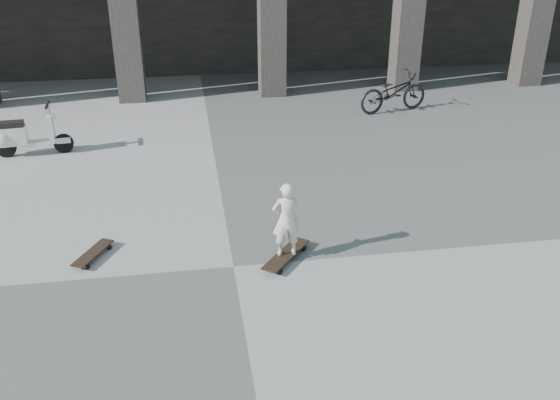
{
  "coord_description": "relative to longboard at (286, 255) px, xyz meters",
  "views": [
    {
      "loc": [
        -0.46,
        -6.64,
        4.05
      ],
      "look_at": [
        0.71,
        0.56,
        0.65
      ],
      "focal_mm": 38.0,
      "sensor_mm": 36.0,
      "label": 1
    }
  ],
  "objects": [
    {
      "name": "ground",
      "position": [
        -0.71,
        -0.06,
        -0.08
      ],
      "size": [
        90.0,
        90.0,
        0.0
      ],
      "primitive_type": "plane",
      "color": "#51514E",
      "rests_on": "ground"
    },
    {
      "name": "longboard",
      "position": [
        0.0,
        0.0,
        0.0
      ],
      "size": [
        0.77,
        0.9,
        0.1
      ],
      "rotation": [
        0.0,
        0.0,
        0.91
      ],
      "color": "black",
      "rests_on": "ground"
    },
    {
      "name": "skateboard_spare",
      "position": [
        -2.54,
        0.46,
        -0.01
      ],
      "size": [
        0.5,
        0.77,
        0.09
      ],
      "rotation": [
        0.0,
        0.0,
        1.12
      ],
      "color": "black",
      "rests_on": "ground"
    },
    {
      "name": "child",
      "position": [
        0.0,
        0.0,
        0.53
      ],
      "size": [
        0.38,
        0.26,
        1.01
      ],
      "primitive_type": "imported",
      "rotation": [
        0.0,
        0.0,
        3.18
      ],
      "color": "beige",
      "rests_on": "longboard"
    },
    {
      "name": "scooter",
      "position": [
        -4.35,
        4.68,
        0.32
      ],
      "size": [
        1.43,
        0.5,
        0.99
      ],
      "rotation": [
        0.0,
        0.0,
        0.08
      ],
      "color": "black",
      "rests_on": "ground"
    },
    {
      "name": "bicycle",
      "position": [
        3.67,
        6.42,
        0.39
      ],
      "size": [
        1.88,
        1.07,
        0.94
      ],
      "primitive_type": "imported",
      "rotation": [
        0.0,
        0.0,
        1.83
      ],
      "color": "black",
      "rests_on": "ground"
    }
  ]
}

